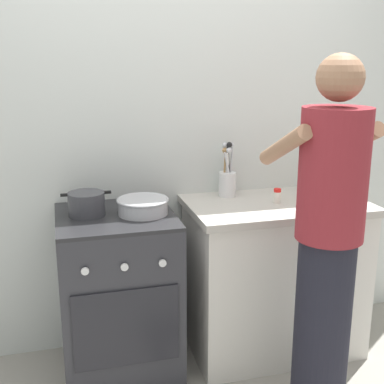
{
  "coord_description": "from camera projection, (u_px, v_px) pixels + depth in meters",
  "views": [
    {
      "loc": [
        -0.61,
        -2.33,
        1.68
      ],
      "look_at": [
        0.05,
        0.12,
        1.0
      ],
      "focal_mm": 47.17,
      "sensor_mm": 36.0,
      "label": 1
    }
  ],
  "objects": [
    {
      "name": "stove_range",
      "position": [
        119.0,
        295.0,
        2.7
      ],
      "size": [
        0.6,
        0.62,
        0.9
      ],
      "color": "#2D2D33",
      "rests_on": "ground"
    },
    {
      "name": "pot",
      "position": [
        87.0,
        204.0,
        2.56
      ],
      "size": [
        0.25,
        0.19,
        0.12
      ],
      "color": "#38383D",
      "rests_on": "stove_range"
    },
    {
      "name": "countertop",
      "position": [
        274.0,
        276.0,
        2.92
      ],
      "size": [
        1.0,
        0.6,
        0.9
      ],
      "color": "silver",
      "rests_on": "ground"
    },
    {
      "name": "person",
      "position": [
        327.0,
        246.0,
        2.26
      ],
      "size": [
        0.41,
        0.5,
        1.7
      ],
      "color": "black",
      "rests_on": "ground"
    },
    {
      "name": "utensil_crock",
      "position": [
        227.0,
        179.0,
        2.9
      ],
      "size": [
        0.1,
        0.1,
        0.32
      ],
      "color": "silver",
      "rests_on": "countertop"
    },
    {
      "name": "ground",
      "position": [
        189.0,
        374.0,
        2.76
      ],
      "size": [
        6.0,
        6.0,
        0.0
      ],
      "primitive_type": "plane",
      "color": "gray"
    },
    {
      "name": "spice_bottle",
      "position": [
        277.0,
        196.0,
        2.79
      ],
      "size": [
        0.04,
        0.04,
        0.08
      ],
      "color": "silver",
      "rests_on": "countertop"
    },
    {
      "name": "oil_bottle",
      "position": [
        315.0,
        181.0,
        2.85
      ],
      "size": [
        0.06,
        0.06,
        0.25
      ],
      "color": "gold",
      "rests_on": "countertop"
    },
    {
      "name": "back_wall",
      "position": [
        200.0,
        133.0,
        2.96
      ],
      "size": [
        3.2,
        0.1,
        2.5
      ],
      "color": "silver",
      "rests_on": "ground"
    },
    {
      "name": "mixing_bowl",
      "position": [
        143.0,
        205.0,
        2.58
      ],
      "size": [
        0.27,
        0.27,
        0.08
      ],
      "color": "#B7B7BC",
      "rests_on": "stove_range"
    }
  ]
}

